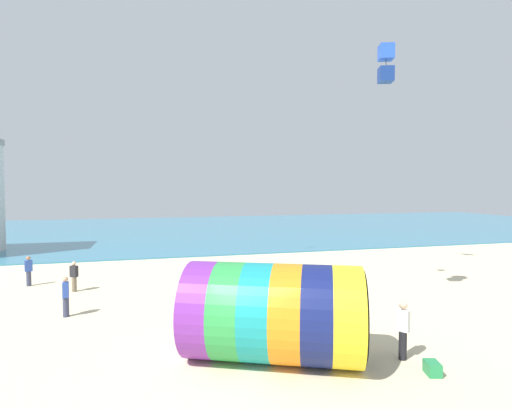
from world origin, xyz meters
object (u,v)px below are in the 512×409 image
(kite_blue_box, at_px, (386,64))
(cooler_box, at_px, (432,368))
(kite_handler, at_px, (403,330))
(bystander_near_water, at_px, (29,271))
(bystander_mid_beach, at_px, (66,296))
(bystander_far_left, at_px, (74,276))
(giant_inflatable_tube, at_px, (274,312))

(kite_blue_box, distance_m, cooler_box, 11.75)
(kite_handler, height_order, bystander_near_water, kite_handler)
(bystander_mid_beach, height_order, cooler_box, bystander_mid_beach)
(bystander_mid_beach, bearing_deg, cooler_box, -36.74)
(bystander_far_left, bearing_deg, kite_handler, -45.33)
(bystander_mid_beach, distance_m, bystander_far_left, 4.17)
(bystander_far_left, bearing_deg, kite_blue_box, -27.10)
(cooler_box, bearing_deg, bystander_mid_beach, 143.26)
(kite_blue_box, bearing_deg, cooler_box, -109.67)
(kite_blue_box, height_order, bystander_mid_beach, kite_blue_box)
(kite_handler, relative_size, bystander_far_left, 1.16)
(cooler_box, bearing_deg, giant_inflatable_tube, 152.90)
(cooler_box, bearing_deg, kite_blue_box, 70.33)
(giant_inflatable_tube, xyz_separation_m, cooler_box, (3.99, -2.04, -1.29))
(kite_handler, relative_size, kite_blue_box, 1.08)
(giant_inflatable_tube, height_order, cooler_box, giant_inflatable_tube)
(giant_inflatable_tube, height_order, kite_handler, giant_inflatable_tube)
(giant_inflatable_tube, distance_m, bystander_mid_beach, 9.21)
(giant_inflatable_tube, height_order, bystander_near_water, giant_inflatable_tube)
(bystander_mid_beach, bearing_deg, kite_blue_box, -11.51)
(bystander_near_water, relative_size, bystander_far_left, 1.05)
(bystander_near_water, distance_m, bystander_mid_beach, 6.70)
(kite_handler, bearing_deg, bystander_near_water, 136.14)
(bystander_mid_beach, bearing_deg, giant_inflatable_tube, -41.43)
(giant_inflatable_tube, bearing_deg, kite_handler, -14.19)
(cooler_box, bearing_deg, kite_handler, 100.13)
(bystander_mid_beach, relative_size, bystander_far_left, 1.08)
(kite_handler, xyz_separation_m, cooler_box, (0.19, -1.08, -0.74))
(bystander_near_water, bearing_deg, kite_handler, -43.86)
(kite_blue_box, relative_size, bystander_far_left, 1.07)
(kite_blue_box, bearing_deg, bystander_far_left, 152.90)
(kite_handler, height_order, kite_blue_box, kite_blue_box)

